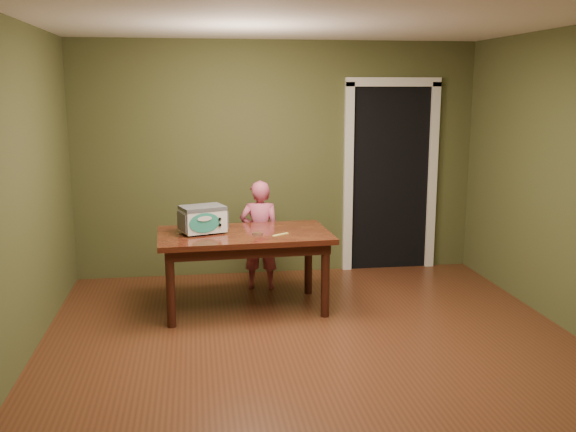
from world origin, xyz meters
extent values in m
plane|color=#592C19|center=(0.00, 0.00, 0.00)|extent=(5.00, 5.00, 0.00)
cube|color=#454B28|center=(0.00, 2.50, 1.30)|extent=(4.50, 0.02, 2.60)
cube|color=#454B28|center=(0.00, -2.50, 1.30)|extent=(4.50, 0.02, 2.60)
cube|color=#454B28|center=(-2.25, 0.00, 1.30)|extent=(0.02, 5.00, 2.60)
cube|color=white|center=(0.00, 0.00, 2.60)|extent=(4.50, 5.00, 0.02)
cube|color=black|center=(1.30, 2.80, 1.05)|extent=(0.90, 0.60, 2.10)
cube|color=black|center=(1.30, 2.48, 1.05)|extent=(0.90, 0.02, 2.10)
cube|color=white|center=(0.80, 2.47, 1.05)|extent=(0.10, 0.06, 2.20)
cube|color=white|center=(1.80, 2.47, 1.05)|extent=(0.10, 0.06, 2.20)
cube|color=white|center=(1.30, 2.47, 2.15)|extent=(1.10, 0.06, 0.10)
cube|color=black|center=(-0.49, 1.27, 0.72)|extent=(1.64, 0.97, 0.05)
cube|color=black|center=(-0.49, 1.27, 0.65)|extent=(1.51, 0.85, 0.10)
cylinder|color=black|center=(-1.17, 0.88, 0.35)|extent=(0.08, 0.08, 0.70)
cylinder|color=black|center=(-1.20, 1.58, 0.35)|extent=(0.08, 0.08, 0.70)
cylinder|color=black|center=(0.23, 0.95, 0.35)|extent=(0.08, 0.08, 0.70)
cylinder|color=black|center=(0.20, 1.65, 0.35)|extent=(0.08, 0.08, 0.70)
cylinder|color=#4C4F54|center=(-0.99, 1.16, 0.76)|extent=(0.03, 0.03, 0.02)
cylinder|color=#4C4F54|center=(-1.05, 1.35, 0.76)|extent=(0.03, 0.03, 0.02)
cylinder|color=#4C4F54|center=(-0.69, 1.26, 0.76)|extent=(0.03, 0.03, 0.02)
cylinder|color=#4C4F54|center=(-0.75, 1.46, 0.76)|extent=(0.03, 0.03, 0.02)
cube|color=silver|center=(-0.87, 1.31, 0.87)|extent=(0.45, 0.38, 0.22)
cube|color=#4C4F54|center=(-0.87, 1.31, 0.99)|extent=(0.46, 0.39, 0.03)
cube|color=#4C4F54|center=(-1.06, 1.24, 0.87)|extent=(0.10, 0.24, 0.17)
cube|color=#4C4F54|center=(-0.68, 1.37, 0.87)|extent=(0.10, 0.24, 0.17)
ellipsoid|color=teal|center=(-0.85, 1.16, 0.87)|extent=(0.28, 0.10, 0.18)
cylinder|color=black|center=(-0.71, 1.21, 0.90)|extent=(0.03, 0.02, 0.03)
cylinder|color=black|center=(-0.71, 1.21, 0.84)|extent=(0.02, 0.02, 0.02)
cylinder|color=silver|center=(-0.37, 1.16, 0.76)|extent=(0.10, 0.10, 0.02)
cylinder|color=#4B2D19|center=(-0.37, 1.16, 0.77)|extent=(0.09, 0.09, 0.01)
cube|color=#F2ED69|center=(-0.16, 1.12, 0.75)|extent=(0.16, 0.12, 0.01)
imported|color=#C5516F|center=(-0.27, 1.90, 0.57)|extent=(0.46, 0.34, 1.15)
camera|label=1|loc=(-0.93, -4.60, 2.07)|focal=40.00mm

